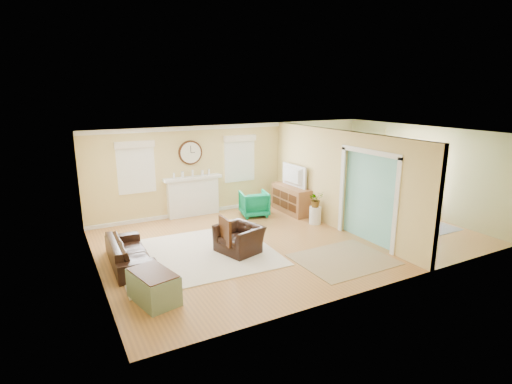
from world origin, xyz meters
TOP-DOWN VIEW (x-y plane):
  - floor at (0.00, 0.00)m, footprint 9.00×9.00m
  - wall_back at (0.00, 3.00)m, footprint 9.00×0.02m
  - wall_front at (0.00, -3.00)m, footprint 9.00×0.02m
  - wall_left at (-4.50, 0.00)m, footprint 0.02×6.00m
  - wall_right at (4.50, 0.00)m, footprint 0.02×6.00m
  - ceiling at (0.00, 0.00)m, footprint 9.00×6.00m
  - partition at (1.51, 0.28)m, footprint 0.17×6.00m
  - fireplace at (-1.50, 2.88)m, footprint 1.70×0.30m
  - wall_clock at (-1.50, 2.97)m, footprint 0.70×0.07m
  - window_left at (-3.05, 2.95)m, footprint 1.05×0.13m
  - window_right at (0.05, 2.95)m, footprint 1.05×0.13m
  - french_doors at (4.45, 0.00)m, footprint 0.06×1.70m
  - pendant at (3.00, 0.00)m, footprint 0.30×0.30m
  - rug_cream at (-2.44, 0.07)m, footprint 3.48×3.05m
  - rug_jute at (0.29, -1.70)m, footprint 2.01×1.65m
  - rug_grey at (3.17, -0.23)m, footprint 2.37×2.96m
  - sofa at (-3.86, 0.23)m, footprint 0.79×1.93m
  - eames_chair at (-1.51, -0.23)m, footprint 1.07×1.15m
  - green_chair at (0.06, 2.03)m, footprint 0.92×0.94m
  - trunk at (-3.79, -1.51)m, footprint 0.78×1.06m
  - credenza at (1.20, 1.80)m, footprint 0.51×1.49m
  - tv at (1.18, 1.80)m, footprint 0.20×1.13m
  - garden_stool at (1.19, 0.57)m, footprint 0.32×0.32m
  - potted_plant at (1.19, 0.57)m, footprint 0.43×0.38m
  - dining_table at (3.17, -0.23)m, footprint 1.03×1.70m
  - dining_chair_n at (3.23, 0.95)m, footprint 0.51×0.51m
  - dining_chair_s at (3.22, -1.38)m, footprint 0.58×0.58m
  - dining_chair_w at (2.55, -0.16)m, footprint 0.45×0.45m
  - dining_chair_e at (3.88, -0.31)m, footprint 0.46×0.46m

SIDE VIEW (x-z plane):
  - floor at x=0.00m, z-range 0.00..0.00m
  - rug_jute at x=0.29m, z-range 0.00..0.01m
  - rug_grey at x=3.17m, z-range 0.00..0.01m
  - rug_cream at x=-2.44m, z-range 0.00..0.02m
  - garden_stool at x=1.19m, z-range 0.00..0.48m
  - trunk at x=-3.79m, z-range 0.00..0.55m
  - sofa at x=-3.86m, z-range 0.00..0.56m
  - dining_table at x=3.17m, z-range 0.00..0.58m
  - eames_chair at x=-1.51m, z-range 0.00..0.62m
  - green_chair at x=0.06m, z-range 0.00..0.72m
  - credenza at x=1.20m, z-range 0.00..0.80m
  - dining_chair_w at x=2.55m, z-range 0.08..0.96m
  - dining_chair_n at x=3.23m, z-range 0.08..1.02m
  - fireplace at x=-1.50m, z-range 0.01..1.18m
  - dining_chair_e at x=3.88m, z-range 0.09..1.13m
  - dining_chair_s at x=3.22m, z-range 0.09..1.14m
  - potted_plant at x=1.19m, z-range 0.48..0.92m
  - french_doors at x=4.45m, z-range 0.00..2.20m
  - tv at x=1.18m, z-range 0.80..1.44m
  - wall_back at x=0.00m, z-range 0.00..2.60m
  - wall_front at x=0.00m, z-range 0.00..2.60m
  - wall_left at x=-4.50m, z-range 0.00..2.60m
  - wall_right at x=4.50m, z-range 0.00..2.60m
  - partition at x=1.51m, z-range 0.06..2.66m
  - window_left at x=-3.05m, z-range 0.95..2.37m
  - window_right at x=0.05m, z-range 0.95..2.37m
  - wall_clock at x=-1.50m, z-range 1.50..2.20m
  - pendant at x=3.00m, z-range 1.93..2.48m
  - ceiling at x=0.00m, z-range 2.59..2.61m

